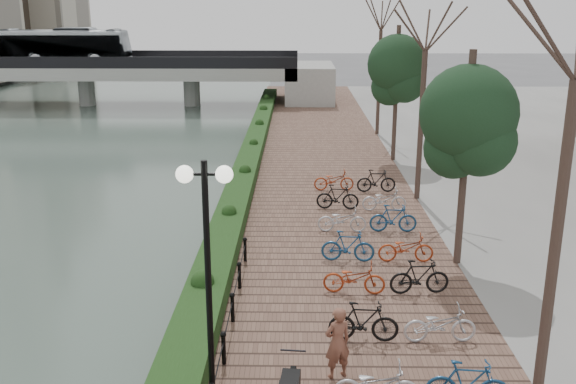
{
  "coord_description": "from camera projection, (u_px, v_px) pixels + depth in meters",
  "views": [
    {
      "loc": [
        3.02,
        -9.64,
        8.16
      ],
      "look_at": [
        2.7,
        11.62,
        2.0
      ],
      "focal_mm": 40.0,
      "sensor_mm": 36.0,
      "label": 1
    }
  ],
  "objects": [
    {
      "name": "hedge",
      "position": [
        247.0,
        167.0,
        30.55
      ],
      "size": [
        1.1,
        56.0,
        0.6
      ],
      "primitive_type": "cube",
      "color": "#1C3513",
      "rests_on": "promenade"
    },
    {
      "name": "lamppost",
      "position": [
        207.0,
        238.0,
        11.58
      ],
      "size": [
        1.02,
        0.32,
        5.08
      ],
      "color": "black",
      "rests_on": "promenade"
    },
    {
      "name": "bicycle_parking",
      "position": [
        376.0,
        246.0,
        20.04
      ],
      "size": [
        2.4,
        17.32,
        1.0
      ],
      "color": "silver",
      "rests_on": "promenade"
    },
    {
      "name": "chain_fence",
      "position": [
        218.0,
        374.0,
        13.24
      ],
      "size": [
        0.1,
        14.1,
        0.7
      ],
      "color": "black",
      "rests_on": "promenade"
    },
    {
      "name": "promenade",
      "position": [
        319.0,
        193.0,
        28.26
      ],
      "size": [
        8.0,
        75.0,
        0.5
      ],
      "primitive_type": "cube",
      "color": "brown",
      "rests_on": "ground"
    },
    {
      "name": "pedestrian",
      "position": [
        338.0,
        343.0,
        13.58
      ],
      "size": [
        0.7,
        0.59,
        1.63
      ],
      "primitive_type": "imported",
      "rotation": [
        0.0,
        0.0,
        3.55
      ],
      "color": "brown",
      "rests_on": "promenade"
    },
    {
      "name": "street_trees",
      "position": [
        438.0,
        138.0,
        22.62
      ],
      "size": [
        3.2,
        37.12,
        6.8
      ],
      "color": "#372821",
      "rests_on": "promenade"
    },
    {
      "name": "bridge",
      "position": [
        81.0,
        66.0,
        54.08
      ],
      "size": [
        36.0,
        10.77,
        6.5
      ],
      "color": "#969792",
      "rests_on": "ground"
    }
  ]
}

